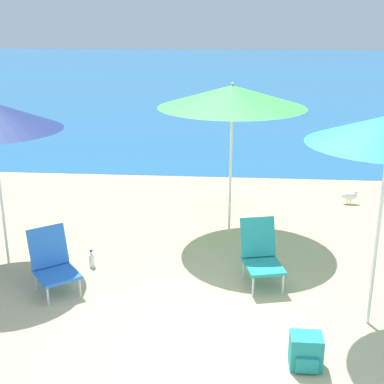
{
  "coord_description": "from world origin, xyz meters",
  "views": [
    {
      "loc": [
        0.02,
        -4.5,
        3.02
      ],
      "look_at": [
        -0.48,
        1.55,
        1.0
      ],
      "focal_mm": 50.0,
      "sensor_mm": 36.0,
      "label": 1
    }
  ],
  "objects_px": {
    "beach_chair_teal": "(261,253)",
    "backpack_teal": "(306,352)",
    "beach_chair_blue": "(53,261)",
    "water_bottle": "(92,260)",
    "seagull": "(350,196)",
    "beach_umbrella_green": "(232,96)"
  },
  "relations": [
    {
      "from": "beach_umbrella_green",
      "to": "beach_chair_blue",
      "type": "distance_m",
      "value": 3.17
    },
    {
      "from": "water_bottle",
      "to": "beach_umbrella_green",
      "type": "bearing_deg",
      "value": 36.48
    },
    {
      "from": "backpack_teal",
      "to": "water_bottle",
      "type": "bearing_deg",
      "value": 143.21
    },
    {
      "from": "backpack_teal",
      "to": "water_bottle",
      "type": "height_order",
      "value": "backpack_teal"
    },
    {
      "from": "beach_chair_teal",
      "to": "beach_chair_blue",
      "type": "bearing_deg",
      "value": 175.41
    },
    {
      "from": "backpack_teal",
      "to": "beach_umbrella_green",
      "type": "bearing_deg",
      "value": 103.4
    },
    {
      "from": "beach_umbrella_green",
      "to": "beach_chair_blue",
      "type": "xyz_separation_m",
      "value": [
        -1.98,
        -1.87,
        -1.62
      ]
    },
    {
      "from": "beach_chair_blue",
      "to": "beach_chair_teal",
      "type": "bearing_deg",
      "value": -28.67
    },
    {
      "from": "beach_chair_teal",
      "to": "backpack_teal",
      "type": "height_order",
      "value": "beach_chair_teal"
    },
    {
      "from": "seagull",
      "to": "water_bottle",
      "type": "bearing_deg",
      "value": -144.08
    },
    {
      "from": "beach_umbrella_green",
      "to": "beach_chair_blue",
      "type": "relative_size",
      "value": 3.01
    },
    {
      "from": "beach_umbrella_green",
      "to": "water_bottle",
      "type": "bearing_deg",
      "value": -143.52
    },
    {
      "from": "beach_chair_blue",
      "to": "backpack_teal",
      "type": "relative_size",
      "value": 2.25
    },
    {
      "from": "beach_chair_blue",
      "to": "backpack_teal",
      "type": "xyz_separation_m",
      "value": [
        2.72,
        -1.22,
        -0.2
      ]
    },
    {
      "from": "beach_chair_blue",
      "to": "water_bottle",
      "type": "bearing_deg",
      "value": 27.54
    },
    {
      "from": "backpack_teal",
      "to": "beach_chair_blue",
      "type": "bearing_deg",
      "value": 155.85
    },
    {
      "from": "water_bottle",
      "to": "beach_chair_teal",
      "type": "bearing_deg",
      "value": -6.15
    },
    {
      "from": "beach_chair_teal",
      "to": "water_bottle",
      "type": "height_order",
      "value": "beach_chair_teal"
    },
    {
      "from": "backpack_teal",
      "to": "seagull",
      "type": "distance_m",
      "value": 4.68
    },
    {
      "from": "beach_chair_blue",
      "to": "water_bottle",
      "type": "xyz_separation_m",
      "value": [
        0.28,
        0.61,
        -0.27
      ]
    },
    {
      "from": "beach_umbrella_green",
      "to": "beach_chair_teal",
      "type": "height_order",
      "value": "beach_umbrella_green"
    },
    {
      "from": "beach_umbrella_green",
      "to": "backpack_teal",
      "type": "height_order",
      "value": "beach_umbrella_green"
    }
  ]
}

